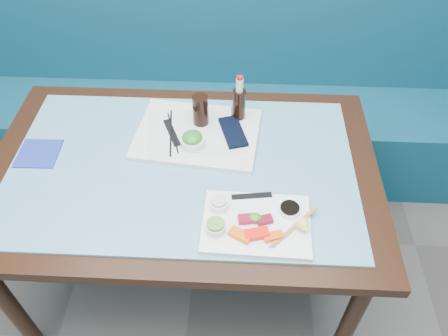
{
  "coord_description": "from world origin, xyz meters",
  "views": [
    {
      "loc": [
        0.2,
        0.39,
        1.88
      ],
      "look_at": [
        0.15,
        1.4,
        0.8
      ],
      "focal_mm": 35.0,
      "sensor_mm": 36.0,
      "label": 1
    }
  ],
  "objects_px": {
    "sashimi_plate": "(256,224)",
    "cola_bottle_body": "(239,106)",
    "blue_napkin": "(39,153)",
    "cola_glass": "(201,110)",
    "dining_table": "(184,182)",
    "seaweed_bowl": "(192,142)",
    "serving_tray": "(197,134)",
    "booth_bench": "(204,103)"
  },
  "relations": [
    {
      "from": "seaweed_bowl",
      "to": "booth_bench",
      "type": "bearing_deg",
      "value": 92.4
    },
    {
      "from": "dining_table",
      "to": "cola_bottle_body",
      "type": "xyz_separation_m",
      "value": [
        0.2,
        0.25,
        0.16
      ]
    },
    {
      "from": "serving_tray",
      "to": "seaweed_bowl",
      "type": "xyz_separation_m",
      "value": [
        -0.01,
        -0.07,
        0.03
      ]
    },
    {
      "from": "dining_table",
      "to": "seaweed_bowl",
      "type": "height_order",
      "value": "seaweed_bowl"
    },
    {
      "from": "booth_bench",
      "to": "seaweed_bowl",
      "type": "relative_size",
      "value": 34.06
    },
    {
      "from": "sashimi_plate",
      "to": "seaweed_bowl",
      "type": "height_order",
      "value": "seaweed_bowl"
    },
    {
      "from": "dining_table",
      "to": "serving_tray",
      "type": "bearing_deg",
      "value": 75.29
    },
    {
      "from": "dining_table",
      "to": "blue_napkin",
      "type": "relative_size",
      "value": 9.61
    },
    {
      "from": "cola_glass",
      "to": "blue_napkin",
      "type": "relative_size",
      "value": 0.85
    },
    {
      "from": "serving_tray",
      "to": "cola_glass",
      "type": "distance_m",
      "value": 0.09
    },
    {
      "from": "cola_glass",
      "to": "cola_bottle_body",
      "type": "distance_m",
      "value": 0.15
    },
    {
      "from": "booth_bench",
      "to": "serving_tray",
      "type": "xyz_separation_m",
      "value": [
        0.04,
        -0.68,
        0.39
      ]
    },
    {
      "from": "dining_table",
      "to": "seaweed_bowl",
      "type": "bearing_deg",
      "value": 69.29
    },
    {
      "from": "sashimi_plate",
      "to": "cola_glass",
      "type": "height_order",
      "value": "cola_glass"
    },
    {
      "from": "dining_table",
      "to": "seaweed_bowl",
      "type": "xyz_separation_m",
      "value": [
        0.03,
        0.08,
        0.13
      ]
    },
    {
      "from": "sashimi_plate",
      "to": "cola_bottle_body",
      "type": "distance_m",
      "value": 0.51
    },
    {
      "from": "serving_tray",
      "to": "cola_bottle_body",
      "type": "height_order",
      "value": "cola_bottle_body"
    },
    {
      "from": "blue_napkin",
      "to": "dining_table",
      "type": "bearing_deg",
      "value": -3.45
    },
    {
      "from": "sashimi_plate",
      "to": "seaweed_bowl",
      "type": "distance_m",
      "value": 0.41
    },
    {
      "from": "serving_tray",
      "to": "blue_napkin",
      "type": "relative_size",
      "value": 3.12
    },
    {
      "from": "blue_napkin",
      "to": "seaweed_bowl",
      "type": "bearing_deg",
      "value": 5.32
    },
    {
      "from": "seaweed_bowl",
      "to": "blue_napkin",
      "type": "height_order",
      "value": "seaweed_bowl"
    },
    {
      "from": "dining_table",
      "to": "cola_glass",
      "type": "relative_size",
      "value": 11.31
    },
    {
      "from": "booth_bench",
      "to": "cola_bottle_body",
      "type": "bearing_deg",
      "value": -71.58
    },
    {
      "from": "seaweed_bowl",
      "to": "blue_napkin",
      "type": "distance_m",
      "value": 0.56
    },
    {
      "from": "booth_bench",
      "to": "cola_glass",
      "type": "xyz_separation_m",
      "value": [
        0.05,
        -0.63,
        0.46
      ]
    },
    {
      "from": "blue_napkin",
      "to": "cola_bottle_body",
      "type": "bearing_deg",
      "value": 17.06
    },
    {
      "from": "serving_tray",
      "to": "blue_napkin",
      "type": "distance_m",
      "value": 0.58
    },
    {
      "from": "seaweed_bowl",
      "to": "cola_bottle_body",
      "type": "xyz_separation_m",
      "value": [
        0.16,
        0.17,
        0.04
      ]
    },
    {
      "from": "booth_bench",
      "to": "serving_tray",
      "type": "height_order",
      "value": "booth_bench"
    },
    {
      "from": "cola_glass",
      "to": "dining_table",
      "type": "bearing_deg",
      "value": -103.59
    },
    {
      "from": "booth_bench",
      "to": "blue_napkin",
      "type": "xyz_separation_m",
      "value": [
        -0.53,
        -0.81,
        0.39
      ]
    },
    {
      "from": "cola_bottle_body",
      "to": "seaweed_bowl",
      "type": "bearing_deg",
      "value": -133.93
    },
    {
      "from": "booth_bench",
      "to": "serving_tray",
      "type": "relative_size",
      "value": 6.59
    },
    {
      "from": "sashimi_plate",
      "to": "cola_bottle_body",
      "type": "xyz_separation_m",
      "value": [
        -0.07,
        0.5,
        0.06
      ]
    },
    {
      "from": "cola_glass",
      "to": "cola_bottle_body",
      "type": "relative_size",
      "value": 0.87
    },
    {
      "from": "booth_bench",
      "to": "sashimi_plate",
      "type": "height_order",
      "value": "booth_bench"
    },
    {
      "from": "sashimi_plate",
      "to": "blue_napkin",
      "type": "bearing_deg",
      "value": 162.16
    },
    {
      "from": "seaweed_bowl",
      "to": "blue_napkin",
      "type": "bearing_deg",
      "value": -174.68
    },
    {
      "from": "booth_bench",
      "to": "dining_table",
      "type": "relative_size",
      "value": 2.14
    },
    {
      "from": "seaweed_bowl",
      "to": "cola_glass",
      "type": "relative_size",
      "value": 0.71
    },
    {
      "from": "serving_tray",
      "to": "booth_bench",
      "type": "bearing_deg",
      "value": 99.81
    }
  ]
}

